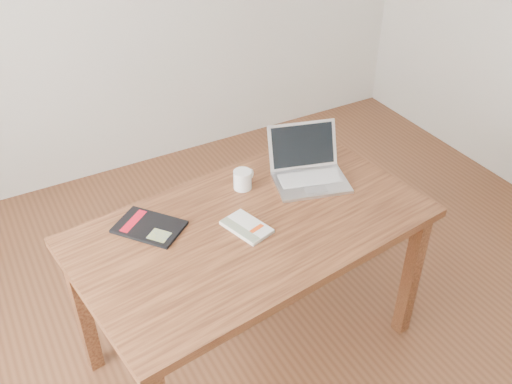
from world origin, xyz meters
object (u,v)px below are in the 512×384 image
desk (253,240)px  laptop (308,169)px  white_guidebook (247,227)px  coffee_mug (243,179)px  black_guidebook (149,227)px

desk → laptop: laptop is taller
desk → white_guidebook: (-0.04, -0.02, 0.10)m
desk → laptop: bearing=16.8°
desk → coffee_mug: coffee_mug is taller
white_guidebook → coffee_mug: bearing=48.7°
desk → black_guidebook: bearing=147.9°
coffee_mug → desk: bearing=-132.3°
white_guidebook → coffee_mug: size_ratio=1.97×
desk → laptop: size_ratio=3.90×
black_guidebook → laptop: (0.75, -0.01, 0.04)m
black_guidebook → desk: bearing=-63.1°
desk → laptop: (0.38, 0.17, 0.13)m
laptop → coffee_mug: bearing=-177.7°
desk → coffee_mug: 0.29m
desk → black_guidebook: black_guidebook is taller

